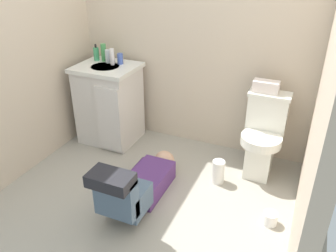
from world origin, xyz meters
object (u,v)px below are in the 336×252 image
bottle_clear (108,56)px  paper_towel_roll (218,172)px  person_plumber (137,185)px  bottle_white (112,57)px  toilet (263,136)px  toilet_paper_roll (270,218)px  vanity_cabinet (109,103)px  bottle_blue (120,59)px  faucet (113,57)px  soap_dispenser (96,54)px  bottle_green (104,53)px  tissue_box (266,87)px

bottle_clear → paper_towel_roll: bottle_clear is taller
person_plumber → bottle_white: bottle_white is taller
toilet → toilet_paper_roll: size_ratio=6.82×
vanity_cabinet → bottle_clear: 0.48m
vanity_cabinet → bottle_clear: (-0.04, 0.10, 0.47)m
paper_towel_roll → toilet_paper_roll: 0.62m
toilet → bottle_blue: bearing=176.7°
toilet_paper_roll → paper_towel_roll: bearing=145.6°
toilet → vanity_cabinet: 1.58m
faucet → bottle_white: size_ratio=0.62×
bottle_white → bottle_blue: bottle_white is taller
soap_dispenser → bottle_green: bottle_green is taller
toilet_paper_roll → vanity_cabinet: bearing=160.3°
bottle_clear → bottle_white: (0.08, -0.04, 0.01)m
soap_dispenser → bottle_green: 0.09m
toilet → soap_dispenser: (-1.77, 0.10, 0.52)m
soap_dispenser → bottle_white: 0.24m
toilet → person_plumber: 1.20m
soap_dispenser → bottle_blue: 0.29m
vanity_cabinet → person_plumber: 1.14m
toilet → bottle_green: size_ratio=4.28×
bottle_white → soap_dispenser: bearing=163.8°
vanity_cabinet → tissue_box: size_ratio=3.73×
toilet → person_plumber: (-0.82, -0.85, -0.19)m
vanity_cabinet → tissue_box: tissue_box is taller
person_plumber → paper_towel_roll: size_ratio=4.99×
paper_towel_roll → bottle_blue: bearing=161.1°
bottle_white → faucet: bearing=115.9°
toilet → bottle_blue: bottle_blue is taller
bottle_blue → toilet_paper_roll: size_ratio=0.97×
faucet → tissue_box: faucet is taller
person_plumber → bottle_green: bearing=132.2°
paper_towel_roll → bottle_green: bearing=163.0°
faucet → vanity_cabinet: bearing=-88.7°
tissue_box → bottle_clear: bearing=-179.3°
toilet → tissue_box: size_ratio=3.41×
soap_dispenser → bottle_clear: soap_dispenser is taller
vanity_cabinet → tissue_box: 1.58m
faucet → bottle_green: bottle_green is taller
paper_towel_roll → toilet: bearing=46.8°
toilet → paper_towel_roll: toilet is taller
faucet → bottle_blue: bottle_blue is taller
person_plumber → soap_dispenser: 1.52m
tissue_box → vanity_cabinet: bearing=-175.5°
tissue_box → soap_dispenser: soap_dispenser is taller
person_plumber → bottle_clear: 1.41m
person_plumber → bottle_white: (-0.72, 0.88, 0.72)m
tissue_box → soap_dispenser: bearing=179.8°
bottle_green → toilet_paper_roll: bearing=-22.2°
vanity_cabinet → faucet: faucet is taller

